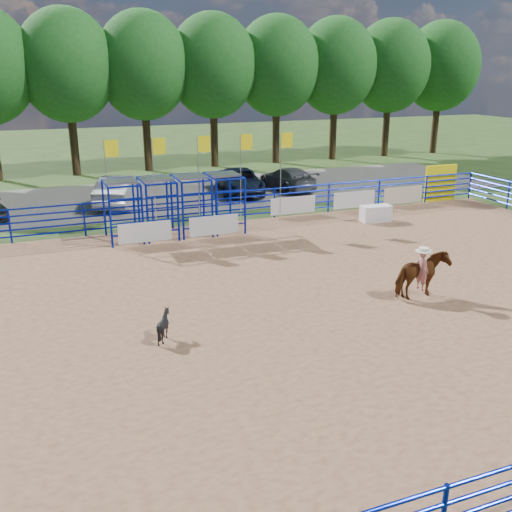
{
  "coord_description": "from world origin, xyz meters",
  "views": [
    {
      "loc": [
        -7.86,
        -15.09,
        6.98
      ],
      "look_at": [
        -1.52,
        1.0,
        1.3
      ],
      "focal_mm": 40.0,
      "sensor_mm": 36.0,
      "label": 1
    }
  ],
  "objects_px": {
    "horse_and_rider": "(422,273)",
    "calf": "(164,326)",
    "car_b": "(120,190)",
    "car_d": "(288,179)",
    "announcer_table": "(376,213)",
    "car_c": "(240,181)"
  },
  "relations": [
    {
      "from": "calf",
      "to": "car_d",
      "type": "height_order",
      "value": "car_d"
    },
    {
      "from": "announcer_table",
      "to": "car_b",
      "type": "distance_m",
      "value": 13.49
    },
    {
      "from": "car_c",
      "to": "car_d",
      "type": "relative_size",
      "value": 1.12
    },
    {
      "from": "announcer_table",
      "to": "car_c",
      "type": "bearing_deg",
      "value": 114.15
    },
    {
      "from": "horse_and_rider",
      "to": "car_b",
      "type": "xyz_separation_m",
      "value": [
        -6.84,
        16.81,
        -0.04
      ]
    },
    {
      "from": "car_b",
      "to": "announcer_table",
      "type": "bearing_deg",
      "value": 166.27
    },
    {
      "from": "announcer_table",
      "to": "calf",
      "type": "distance_m",
      "value": 15.06
    },
    {
      "from": "horse_and_rider",
      "to": "calf",
      "type": "height_order",
      "value": "horse_and_rider"
    },
    {
      "from": "announcer_table",
      "to": "calf",
      "type": "relative_size",
      "value": 1.77
    },
    {
      "from": "announcer_table",
      "to": "calf",
      "type": "height_order",
      "value": "calf"
    },
    {
      "from": "horse_and_rider",
      "to": "announcer_table",
      "type": "bearing_deg",
      "value": 65.53
    },
    {
      "from": "car_b",
      "to": "car_d",
      "type": "xyz_separation_m",
      "value": [
        10.08,
        0.52,
        -0.14
      ]
    },
    {
      "from": "horse_and_rider",
      "to": "car_d",
      "type": "height_order",
      "value": "horse_and_rider"
    },
    {
      "from": "horse_and_rider",
      "to": "calf",
      "type": "distance_m",
      "value": 8.3
    },
    {
      "from": "calf",
      "to": "car_b",
      "type": "relative_size",
      "value": 0.17
    },
    {
      "from": "announcer_table",
      "to": "car_d",
      "type": "xyz_separation_m",
      "value": [
        -0.75,
        8.54,
        0.27
      ]
    },
    {
      "from": "car_d",
      "to": "car_b",
      "type": "bearing_deg",
      "value": -3.27
    },
    {
      "from": "calf",
      "to": "car_d",
      "type": "distance_m",
      "value": 20.75
    },
    {
      "from": "car_b",
      "to": "car_c",
      "type": "distance_m",
      "value": 7.03
    },
    {
      "from": "car_d",
      "to": "announcer_table",
      "type": "bearing_deg",
      "value": 88.8
    },
    {
      "from": "car_c",
      "to": "announcer_table",
      "type": "bearing_deg",
      "value": -55.26
    },
    {
      "from": "car_c",
      "to": "calf",
      "type": "bearing_deg",
      "value": -105.57
    }
  ]
}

